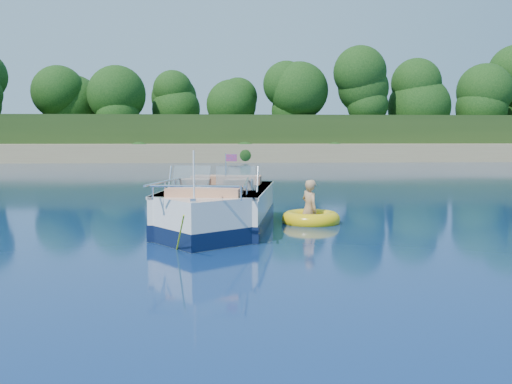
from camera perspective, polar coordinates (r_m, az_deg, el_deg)
ground at (r=12.20m, az=3.48°, el=-4.37°), size 160.00×160.00×0.00m
shoreline at (r=75.72m, az=-2.56°, el=4.69°), size 170.00×59.00×6.00m
treeline at (r=53.07m, az=-2.04°, el=9.27°), size 150.00×7.12×8.19m
motorboat at (r=12.90m, az=-3.99°, el=-2.00°), size 2.91×6.27×2.10m
tow_tube at (r=14.01m, az=5.50°, el=-2.69°), size 1.77×1.77×0.38m
boy at (r=14.11m, az=5.27°, el=-3.03°), size 0.68×0.89×1.59m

